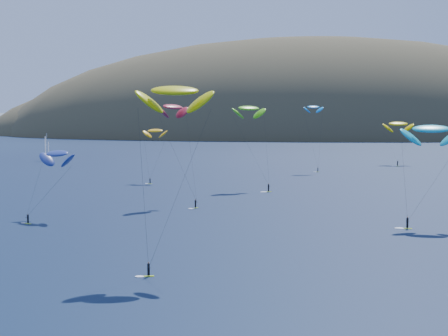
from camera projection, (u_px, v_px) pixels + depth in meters
The scene contains 10 objects.
island at pixel (327, 147), 598.24m from camera, with size 730.00×300.00×210.00m.
sailboat at pixel (47, 158), 267.43m from camera, with size 9.85×8.62×11.79m.
kitesurfer_1 at pixel (155, 131), 182.15m from camera, with size 7.36×9.01×16.91m.
kitesurfer_2 at pixel (175, 91), 79.61m from camera, with size 10.24×10.15×25.23m.
kitesurfer_3 at pixel (249, 108), 165.61m from camera, with size 11.51×13.41×23.88m.
kitesurfer_4 at pixel (313, 107), 214.50m from camera, with size 7.30×5.41×24.14m.
kitesurfer_5 at pixel (431, 129), 110.65m from camera, with size 10.84×8.94×19.83m.
kitesurfer_9 at pixel (173, 107), 136.92m from camera, with size 10.71×12.86×23.60m.
kitesurfer_10 at pixel (57, 153), 118.51m from camera, with size 9.13×12.16×14.52m.
kitesurfer_11 at pixel (398, 124), 247.48m from camera, with size 11.68×14.49×19.24m.
Camera 1 is at (1.57, -42.48, 19.47)m, focal length 50.00 mm.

